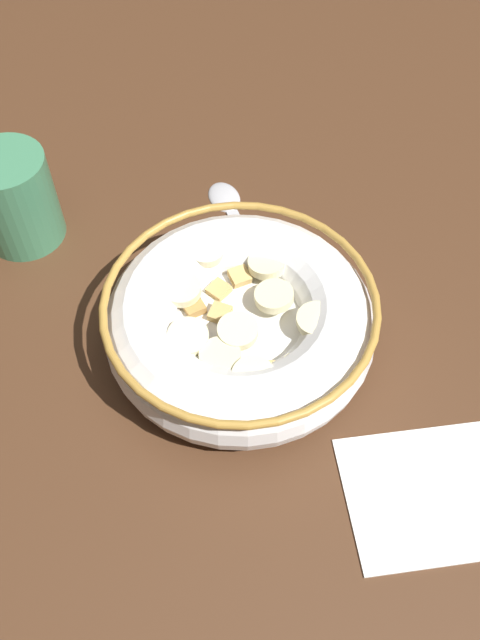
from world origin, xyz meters
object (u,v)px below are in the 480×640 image
(spoon, at_px, (233,211))
(coffee_mug, at_px, (12,199))
(cereal_bowl, at_px, (240,321))
(folded_napkin, at_px, (462,489))

(spoon, relative_size, coffee_mug, 1.57)
(cereal_bowl, bearing_deg, spoon, -101.62)
(cereal_bowl, bearing_deg, coffee_mug, -45.89)
(spoon, distance_m, coffee_mug, 0.18)
(cereal_bowl, distance_m, spoon, 0.14)
(spoon, relative_size, folded_napkin, 0.95)
(cereal_bowl, xyz_separation_m, coffee_mug, (0.15, -0.15, 0.01))
(spoon, bearing_deg, coffee_mug, -6.86)
(spoon, xyz_separation_m, folded_napkin, (-0.08, 0.28, -0.00))
(cereal_bowl, height_order, coffee_mug, coffee_mug)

